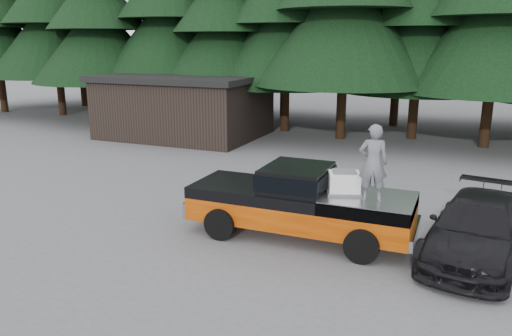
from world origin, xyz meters
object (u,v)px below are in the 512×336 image
at_px(parked_car, 477,228).
at_px(pickup_truck, 300,213).
at_px(air_compressor, 344,183).
at_px(man_on_bed, 373,163).
at_px(utility_building, 185,105).

bearing_deg(parked_car, pickup_truck, -165.24).
bearing_deg(air_compressor, parked_car, -12.81).
distance_m(pickup_truck, man_on_bed, 2.48).
bearing_deg(utility_building, parked_car, -37.08).
bearing_deg(man_on_bed, air_compressor, -35.13).
bearing_deg(man_on_bed, utility_building, -56.37).
xyz_separation_m(pickup_truck, air_compressor, (1.14, 0.04, 0.93)).
distance_m(air_compressor, man_on_bed, 1.05).
height_order(pickup_truck, man_on_bed, man_on_bed).
xyz_separation_m(air_compressor, parked_car, (3.17, 0.39, -0.87)).
distance_m(man_on_bed, utility_building, 16.85).
xyz_separation_m(man_on_bed, utility_building, (-12.12, 11.69, -0.60)).
relative_size(air_compressor, man_on_bed, 0.41).
bearing_deg(parked_car, utility_building, 152.09).
relative_size(pickup_truck, parked_car, 1.21).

